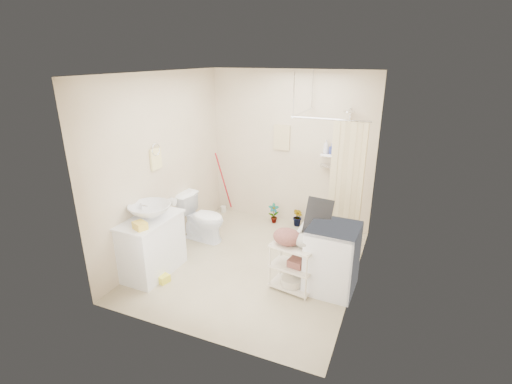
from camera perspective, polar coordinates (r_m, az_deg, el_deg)
floor at (r=5.40m, az=-0.42°, el=-10.87°), size 3.20×3.20×0.00m
ceiling at (r=4.63m, az=-0.51°, el=17.87°), size 2.80×3.20×0.04m
wall_back at (r=6.31m, az=5.30°, el=6.49°), size 2.80×0.04×2.60m
wall_front at (r=3.54m, az=-10.71°, el=-5.03°), size 2.80×0.04×2.60m
wall_left at (r=5.54m, az=-13.94°, el=4.02°), size 0.04×3.20×2.60m
wall_right at (r=4.52m, az=16.07°, el=0.17°), size 0.04×3.20×2.60m
vanity at (r=5.20m, az=-15.66°, el=-7.97°), size 0.53×0.92×0.80m
sink at (r=5.00m, az=-16.00°, el=-2.88°), size 0.60×0.60×0.19m
counter_basket at (r=4.75m, az=-17.41°, el=-4.95°), size 0.21×0.18×0.09m
floor_basket at (r=5.13m, az=-14.26°, el=-12.51°), size 0.31×0.26×0.14m
toilet at (r=5.96m, az=-8.24°, el=-3.89°), size 0.77×0.48×0.75m
mop at (r=6.88m, az=-5.17°, el=1.41°), size 0.12×0.12×1.16m
potted_plant_a at (r=6.54m, az=2.74°, el=-3.31°), size 0.23×0.20×0.36m
potted_plant_b at (r=6.45m, az=6.45°, el=-3.87°), size 0.24×0.23×0.34m
hanging_towel at (r=6.29m, az=3.98°, el=8.35°), size 0.28×0.03×0.42m
towel_ring at (r=5.33m, az=-15.18°, el=5.18°), size 0.04×0.22×0.34m
tp_holder at (r=5.74m, az=-12.84°, el=-1.45°), size 0.08×0.12×0.14m
shower at (r=5.66m, az=11.73°, el=1.91°), size 1.10×1.10×2.10m
shampoo_bottle_a at (r=6.05m, az=10.72°, el=6.86°), size 0.09×0.09×0.22m
shampoo_bottle_b at (r=6.03m, az=11.57°, el=6.52°), size 0.10×0.10×0.16m
washing_machine at (r=4.76m, az=11.64°, el=-9.94°), size 0.61×0.63×0.86m
laundry_rack at (r=4.71m, az=5.69°, el=-10.81°), size 0.58×0.40×0.74m
ironing_board at (r=4.79m, az=8.80°, el=-7.51°), size 0.34×0.17×1.16m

